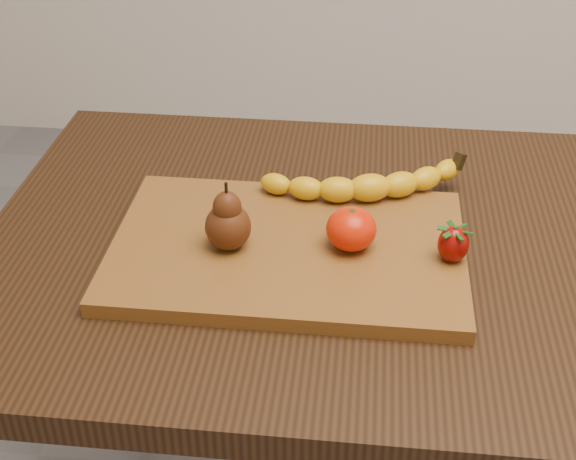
# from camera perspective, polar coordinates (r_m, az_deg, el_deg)

# --- Properties ---
(table) EXTENTS (1.00, 0.70, 0.76)m
(table) POSITION_cam_1_polar(r_m,az_deg,el_deg) (1.13, 4.64, -4.81)
(table) COLOR black
(table) RESTS_ON ground
(cutting_board) EXTENTS (0.45, 0.30, 0.02)m
(cutting_board) POSITION_cam_1_polar(r_m,az_deg,el_deg) (1.03, 0.00, -1.39)
(cutting_board) COLOR brown
(cutting_board) RESTS_ON table
(banana) EXTENTS (0.26, 0.13, 0.04)m
(banana) POSITION_cam_1_polar(r_m,az_deg,el_deg) (1.11, 5.82, 3.01)
(banana) COLOR #EAB20B
(banana) RESTS_ON cutting_board
(pear) EXTENTS (0.07, 0.07, 0.09)m
(pear) POSITION_cam_1_polar(r_m,az_deg,el_deg) (1.00, -4.32, 1.02)
(pear) COLOR #4A210C
(pear) RESTS_ON cutting_board
(mandarin) EXTENTS (0.08, 0.08, 0.05)m
(mandarin) POSITION_cam_1_polar(r_m,az_deg,el_deg) (1.01, 4.52, 0.07)
(mandarin) COLOR red
(mandarin) RESTS_ON cutting_board
(strawberry) EXTENTS (0.05, 0.05, 0.05)m
(strawberry) POSITION_cam_1_polar(r_m,az_deg,el_deg) (1.00, 11.69, -0.90)
(strawberry) COLOR #850803
(strawberry) RESTS_ON cutting_board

